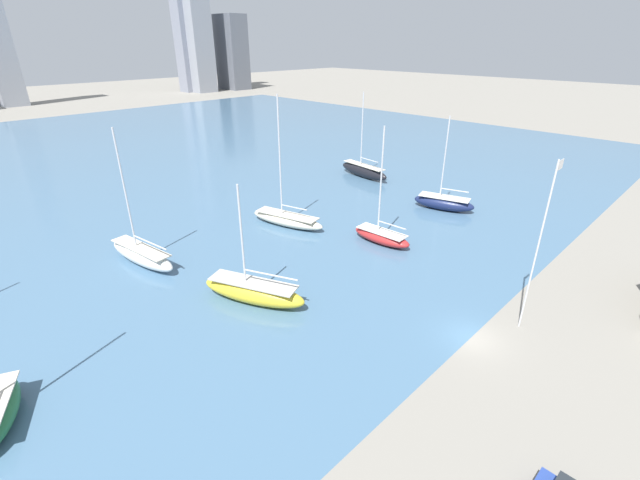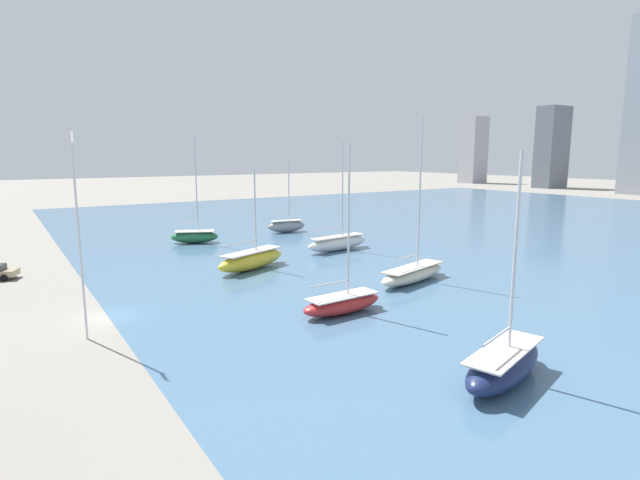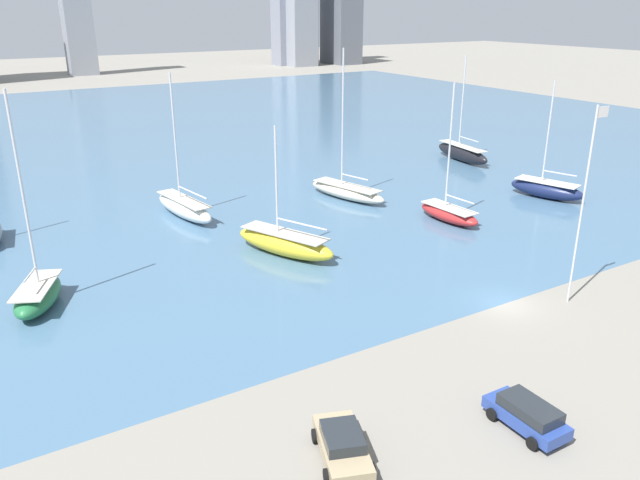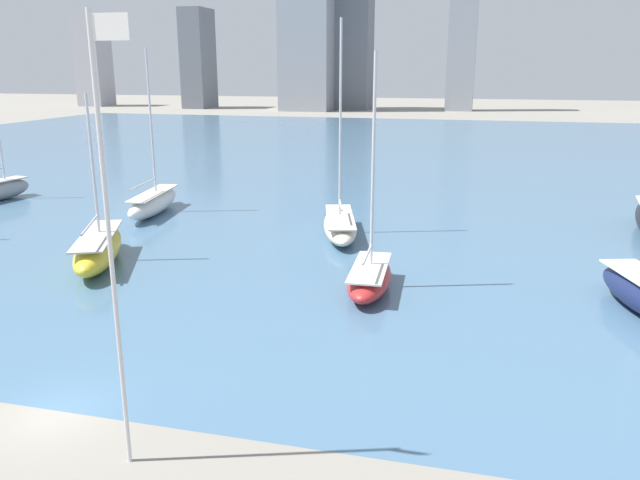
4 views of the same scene
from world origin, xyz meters
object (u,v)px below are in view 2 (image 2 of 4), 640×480
flag_pole (79,230)px  sailboat_navy (504,364)px  sailboat_white (338,242)px  sailboat_gray (287,226)px  sailboat_cream (413,273)px  sailboat_green (195,236)px  sailboat_red (342,302)px  sailboat_yellow (252,259)px

flag_pole → sailboat_navy: 27.11m
flag_pole → sailboat_white: (-16.74, 32.17, -6.37)m
sailboat_gray → sailboat_white: size_ratio=0.82×
flag_pole → sailboat_white: 36.81m
sailboat_cream → sailboat_navy: size_ratio=1.26×
sailboat_cream → sailboat_white: sailboat_cream is taller
sailboat_cream → sailboat_green: sailboat_cream is taller
flag_pole → sailboat_white: bearing=117.5°
sailboat_navy → sailboat_white: (-35.91, 14.10, 0.03)m
flag_pole → sailboat_red: (4.72, 17.61, -6.55)m
sailboat_gray → sailboat_yellow: sailboat_gray is taller
sailboat_navy → sailboat_yellow: (-32.16, 0.15, 0.06)m
sailboat_green → sailboat_white: size_ratio=1.07×
sailboat_white → sailboat_green: bearing=-146.6°
sailboat_red → sailboat_gray: bearing=153.9°
sailboat_red → sailboat_yellow: bearing=175.1°
sailboat_navy → sailboat_yellow: 32.17m
sailboat_white → sailboat_gray: bearing=165.3°
sailboat_cream → sailboat_yellow: (-13.46, -10.85, 0.19)m
sailboat_green → sailboat_red: size_ratio=1.13×
sailboat_navy → sailboat_red: (-14.46, -0.45, -0.15)m
sailboat_cream → sailboat_yellow: bearing=-156.0°
sailboat_gray → sailboat_cream: bearing=-0.6°
sailboat_yellow → sailboat_navy: bearing=-23.6°
flag_pole → sailboat_navy: size_ratio=1.11×
flag_pole → sailboat_green: size_ratio=0.93×
sailboat_white → sailboat_red: bearing=-42.3°
sailboat_cream → flag_pole: bearing=-105.8°
sailboat_yellow → flag_pole: bearing=-77.8°
sailboat_navy → sailboat_red: sailboat_red is taller
flag_pole → sailboat_navy: (19.18, 18.06, -6.40)m
sailboat_green → sailboat_yellow: size_ratio=1.38×
sailboat_red → sailboat_yellow: size_ratio=1.21×
sailboat_cream → sailboat_green: size_ratio=1.05×
sailboat_navy → sailboat_green: 51.36m
sailboat_cream → sailboat_red: bearing=-84.5°
sailboat_green → sailboat_red: 36.91m
flag_pole → sailboat_green: (-32.18, 18.49, -6.41)m
sailboat_red → sailboat_green: bearing=175.7°
flag_pole → sailboat_yellow: (-12.99, 18.21, -6.34)m
sailboat_gray → flag_pole: bearing=-37.4°
sailboat_navy → sailboat_gray: bearing=146.7°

